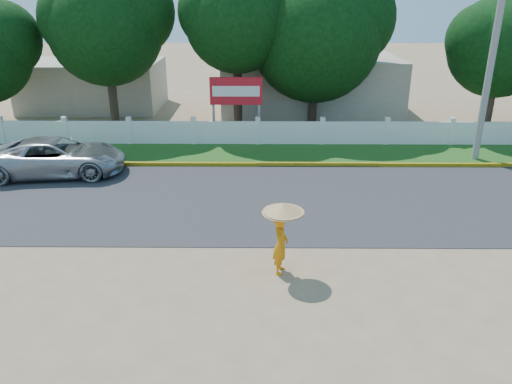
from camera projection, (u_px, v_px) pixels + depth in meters
ground at (255, 266)px, 13.11m from camera, size 120.00×120.00×0.00m
road at (257, 199)px, 17.28m from camera, size 60.00×7.00×0.02m
grass_verge at (258, 153)px, 22.14m from camera, size 60.00×3.50×0.03m
curb at (257, 164)px, 20.54m from camera, size 40.00×0.18×0.16m
fence at (258, 133)px, 23.28m from camera, size 40.00×0.10×1.10m
building_near at (310, 85)px, 29.17m from camera, size 10.00×6.00×3.20m
building_far at (94, 85)px, 30.27m from camera, size 8.00×5.00×2.80m
utility_pole at (493, 52)px, 19.75m from camera, size 0.28×0.28×8.91m
vehicle at (56, 157)px, 19.37m from camera, size 5.45×2.98×1.45m
monk_with_parasol at (282, 228)px, 12.39m from camera, size 1.06×1.06×1.93m
billboard at (236, 94)px, 23.71m from camera, size 2.50×0.13×2.95m
tree_row at (362, 32)px, 24.55m from camera, size 38.30×7.77×8.40m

